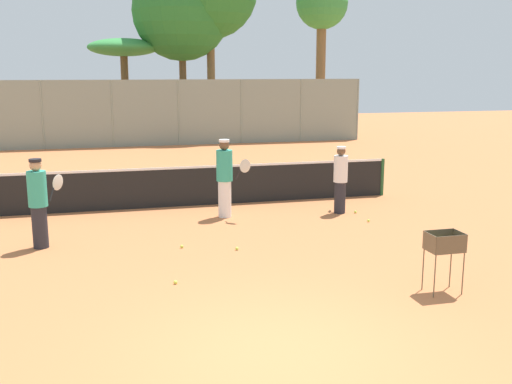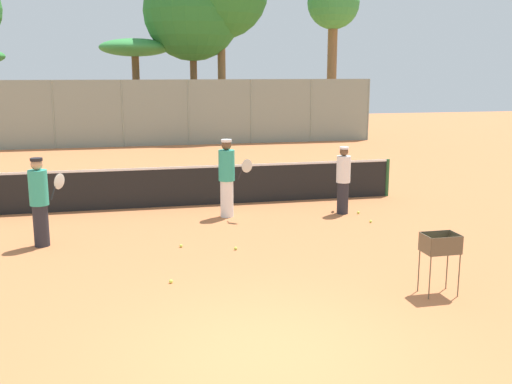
% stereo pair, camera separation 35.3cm
% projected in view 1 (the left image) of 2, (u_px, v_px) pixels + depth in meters
% --- Properties ---
extents(ground_plane, '(80.00, 80.00, 0.00)m').
position_uv_depth(ground_plane, '(280.00, 353.00, 7.68)').
color(ground_plane, '#C67242').
extents(tennis_net, '(11.53, 0.10, 1.07)m').
position_uv_depth(tennis_net, '(185.00, 186.00, 15.87)').
color(tennis_net, '#26592D').
rests_on(tennis_net, ground_plane).
extents(back_fence, '(21.74, 0.08, 3.13)m').
position_uv_depth(back_fence, '(146.00, 113.00, 28.29)').
color(back_fence, gray).
rests_on(back_fence, ground_plane).
extents(tree_1, '(3.72, 3.72, 5.20)m').
position_uv_depth(tree_1, '(124.00, 50.00, 31.37)').
color(tree_1, brown).
rests_on(tree_1, ground_plane).
extents(tree_4, '(2.93, 2.93, 8.74)m').
position_uv_depth(tree_4, '(322.00, 8.00, 33.63)').
color(tree_4, brown).
rests_on(tree_4, ground_plane).
extents(tree_5, '(5.14, 5.14, 9.17)m').
position_uv_depth(tree_5, '(181.00, 11.00, 31.28)').
color(tree_5, brown).
rests_on(tree_5, ground_plane).
extents(player_white_outfit, '(0.78, 0.72, 1.92)m').
position_uv_depth(player_white_outfit, '(225.00, 177.00, 14.61)').
color(player_white_outfit, white).
rests_on(player_white_outfit, ground_plane).
extents(player_red_cap, '(0.71, 0.76, 1.83)m').
position_uv_depth(player_red_cap, '(38.00, 202.00, 12.06)').
color(player_red_cap, '#26262D').
rests_on(player_red_cap, ground_plane).
extents(player_yellow_shirt, '(0.46, 0.86, 1.70)m').
position_uv_depth(player_yellow_shirt, '(340.00, 179.00, 15.05)').
color(player_yellow_shirt, '#26262D').
rests_on(player_yellow_shirt, ground_plane).
extents(ball_cart, '(0.56, 0.41, 1.01)m').
position_uv_depth(ball_cart, '(444.00, 247.00, 9.65)').
color(ball_cart, brown).
rests_on(ball_cart, ground_plane).
extents(tennis_ball_1, '(0.07, 0.07, 0.07)m').
position_uv_depth(tennis_ball_1, '(175.00, 282.00, 10.15)').
color(tennis_ball_1, '#D1E54C').
rests_on(tennis_ball_1, ground_plane).
extents(tennis_ball_3, '(0.07, 0.07, 0.07)m').
position_uv_depth(tennis_ball_3, '(369.00, 221.00, 14.30)').
color(tennis_ball_3, '#D1E54C').
rests_on(tennis_ball_3, ground_plane).
extents(tennis_ball_5, '(0.07, 0.07, 0.07)m').
position_uv_depth(tennis_ball_5, '(237.00, 248.00, 12.06)').
color(tennis_ball_5, '#D1E54C').
rests_on(tennis_ball_5, ground_plane).
extents(tennis_ball_6, '(0.07, 0.07, 0.07)m').
position_uv_depth(tennis_ball_6, '(224.00, 208.00, 15.58)').
color(tennis_ball_6, '#D1E54C').
rests_on(tennis_ball_6, ground_plane).
extents(tennis_ball_7, '(0.07, 0.07, 0.07)m').
position_uv_depth(tennis_ball_7, '(182.00, 246.00, 12.21)').
color(tennis_ball_7, '#D1E54C').
rests_on(tennis_ball_7, ground_plane).
extents(tennis_ball_8, '(0.07, 0.07, 0.07)m').
position_uv_depth(tennis_ball_8, '(355.00, 212.00, 15.18)').
color(tennis_ball_8, '#D1E54C').
rests_on(tennis_ball_8, ground_plane).
extents(parked_car, '(4.20, 1.70, 1.60)m').
position_uv_depth(parked_car, '(28.00, 127.00, 30.88)').
color(parked_car, '#3F4C8C').
rests_on(parked_car, ground_plane).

